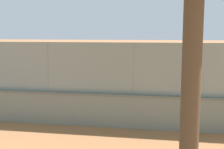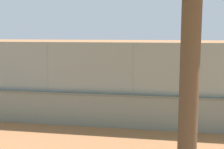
{
  "view_description": "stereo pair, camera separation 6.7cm",
  "coord_description": "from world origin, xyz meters",
  "px_view_note": "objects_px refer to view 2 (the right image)",
  "views": [
    {
      "loc": [
        -2.42,
        24.15,
        3.61
      ],
      "look_at": [
        0.94,
        7.06,
        1.19
      ],
      "focal_mm": 48.18,
      "sensor_mm": 36.0,
      "label": 1
    },
    {
      "loc": [
        -2.49,
        24.14,
        3.61
      ],
      "look_at": [
        0.94,
        7.06,
        1.19
      ],
      "focal_mm": 48.18,
      "sensor_mm": 36.0,
      "label": 2
    }
  ],
  "objects_px": {
    "player_near_wall_returning": "(42,75)",
    "player_foreground_swinging": "(213,70)",
    "sports_ball": "(101,77)",
    "courtside_bench": "(138,107)",
    "player_crossing_court": "(102,65)"
  },
  "relations": [
    {
      "from": "sports_ball",
      "to": "player_foreground_swinging",
      "type": "bearing_deg",
      "value": -179.55
    },
    {
      "from": "player_crossing_court",
      "to": "sports_ball",
      "type": "xyz_separation_m",
      "value": [
        0.01,
        0.52,
        -0.92
      ]
    },
    {
      "from": "player_foreground_swinging",
      "to": "player_near_wall_returning",
      "type": "height_order",
      "value": "player_near_wall_returning"
    },
    {
      "from": "player_near_wall_returning",
      "to": "sports_ball",
      "type": "xyz_separation_m",
      "value": [
        -2.6,
        -5.23,
        -0.84
      ]
    },
    {
      "from": "player_foreground_swinging",
      "to": "sports_ball",
      "type": "xyz_separation_m",
      "value": [
        8.58,
        0.07,
        -0.81
      ]
    },
    {
      "from": "player_foreground_swinging",
      "to": "courtside_bench",
      "type": "height_order",
      "value": "player_foreground_swinging"
    },
    {
      "from": "player_crossing_court",
      "to": "player_foreground_swinging",
      "type": "xyz_separation_m",
      "value": [
        -8.57,
        0.46,
        -0.11
      ]
    },
    {
      "from": "sports_ball",
      "to": "player_near_wall_returning",
      "type": "bearing_deg",
      "value": 63.55
    },
    {
      "from": "player_foreground_swinging",
      "to": "player_crossing_court",
      "type": "bearing_deg",
      "value": -3.05
    },
    {
      "from": "player_crossing_court",
      "to": "player_foreground_swinging",
      "type": "bearing_deg",
      "value": 176.95
    },
    {
      "from": "player_foreground_swinging",
      "to": "player_near_wall_returning",
      "type": "bearing_deg",
      "value": 25.36
    },
    {
      "from": "player_near_wall_returning",
      "to": "player_foreground_swinging",
      "type": "bearing_deg",
      "value": -154.64
    },
    {
      "from": "player_crossing_court",
      "to": "sports_ball",
      "type": "relative_size",
      "value": 10.73
    },
    {
      "from": "player_near_wall_returning",
      "to": "courtside_bench",
      "type": "height_order",
      "value": "player_near_wall_returning"
    },
    {
      "from": "player_foreground_swinging",
      "to": "courtside_bench",
      "type": "relative_size",
      "value": 0.94
    }
  ]
}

